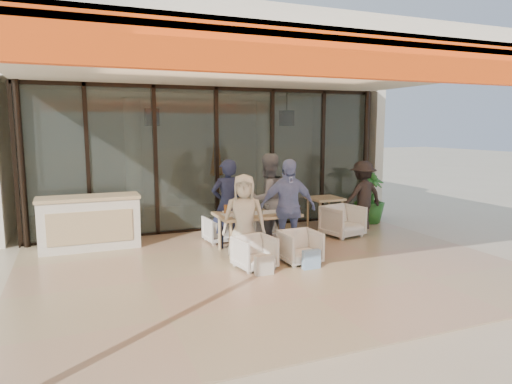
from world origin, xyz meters
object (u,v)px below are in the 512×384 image
Objects in this scene: chair_near_left at (255,251)px; diner_navy at (227,204)px; host_counter at (90,223)px; diner_grey at (268,199)px; diner_periwinkle at (288,208)px; diner_cream at (244,218)px; standing_woman at (362,195)px; side_table at (325,202)px; chair_far_left at (220,228)px; dining_table at (256,216)px; side_chair at (343,220)px; chair_near_right at (300,245)px; chair_far_right at (258,223)px; potted_palm at (370,197)px.

diner_navy is (0.00, 1.40, 0.56)m from chair_near_left.
host_counter is 3.36m from chair_near_left.
chair_near_left is 1.74m from diner_grey.
host_counter is 1.04× the size of diner_periwinkle.
diner_cream is 3.61m from standing_woman.
diner_cream is 3.03m from side_table.
diner_periwinkle is (0.84, -0.90, 0.02)m from diner_navy.
diner_grey is (3.30, -0.88, 0.38)m from host_counter.
chair_far_left is at bearing -41.68° from diner_grey.
diner_grey reaches higher than diner_navy.
dining_table reaches higher than chair_far_left.
diner_cream is at bearing -171.13° from diner_periwinkle.
chair_far_left is 2.62m from side_chair.
standing_woman is at bearing 18.74° from chair_near_left.
chair_near_left is 0.34× the size of diner_grey.
chair_near_left is 1.14m from diner_periwinkle.
chair_far_left is at bearing 80.48° from chair_near_left.
chair_near_right is (0.84, 0.00, 0.01)m from chair_near_left.
diner_periwinkle is at bearing 21.11° from diner_cream.
standing_woman is (0.80, -0.30, 0.15)m from side_table.
chair_near_right is 0.85× the size of side_chair.
diner_grey is (0.00, -0.50, 0.58)m from chair_far_right.
diner_grey reaches higher than diner_periwinkle.
side_table is (2.57, 1.61, -0.13)m from diner_cream.
diner_navy is at bearing -167.15° from potted_palm.
diner_grey is at bearing 46.21° from dining_table.
diner_cream is at bearing 36.06° from diner_grey.
chair_near_left is 3.34m from side_table.
host_counter is at bearing 165.25° from diner_cream.
dining_table is 0.65m from diner_grey.
diner_grey is at bearing 166.14° from side_chair.
chair_far_right is at bearing -6.55° from host_counter.
chair_far_right is 0.76m from diner_grey.
side_chair is (1.73, -0.54, 0.04)m from chair_far_right.
diner_grey is 1.24m from diner_cream.
diner_navy is at bearing 133.02° from dining_table.
chair_near_right is (3.30, -2.28, -0.21)m from host_counter.
standing_woman is at bearing 33.87° from chair_near_right.
side_table is 1.36m from potted_palm.
chair_near_right is at bearing -9.65° from diner_cream.
side_table is 1.00× the size of side_chair.
side_chair is at bearing 24.22° from standing_woman.
host_counter reaches higher than dining_table.
diner_navy is at bearing 141.89° from diner_periwinkle.
dining_table reaches higher than side_chair.
dining_table is 0.85× the size of diner_periwinkle.
diner_grey reaches higher than dining_table.
chair_far_right is 0.89× the size of side_chair.
dining_table is 1.09m from chair_far_right.
potted_palm is at bearing 7.79° from side_table.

